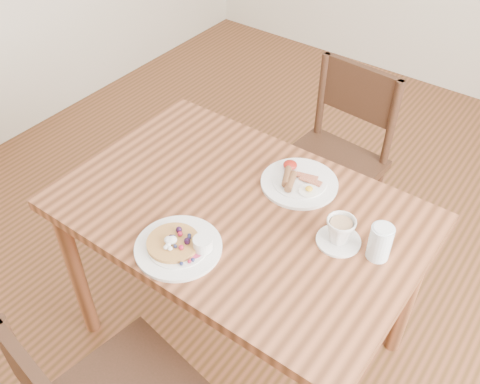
{
  "coord_description": "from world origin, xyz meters",
  "views": [
    {
      "loc": [
        0.77,
        -1.04,
        1.97
      ],
      "look_at": [
        0.0,
        0.0,
        0.82
      ],
      "focal_mm": 40.0,
      "sensor_mm": 36.0,
      "label": 1
    }
  ],
  "objects": [
    {
      "name": "teacup_saucer",
      "position": [
        0.34,
        0.06,
        0.79
      ],
      "size": [
        0.14,
        0.14,
        0.09
      ],
      "color": "white",
      "rests_on": "dining_table"
    },
    {
      "name": "ground",
      "position": [
        0.0,
        0.0,
        0.0
      ],
      "size": [
        5.0,
        5.0,
        0.0
      ],
      "primitive_type": "plane",
      "color": "#503216",
      "rests_on": "ground"
    },
    {
      "name": "chair_far",
      "position": [
        -0.02,
        0.76,
        0.49
      ],
      "size": [
        0.45,
        0.45,
        0.88
      ],
      "rotation": [
        0.0,
        0.0,
        3.06
      ],
      "color": "#3B1E15",
      "rests_on": "ground"
    },
    {
      "name": "water_glass",
      "position": [
        0.46,
        0.08,
        0.81
      ],
      "size": [
        0.07,
        0.07,
        0.12
      ],
      "primitive_type": "cylinder",
      "color": "silver",
      "rests_on": "dining_table"
    },
    {
      "name": "pancake_plate",
      "position": [
        -0.04,
        -0.26,
        0.76
      ],
      "size": [
        0.27,
        0.27,
        0.06
      ],
      "color": "white",
      "rests_on": "dining_table"
    },
    {
      "name": "breakfast_plate",
      "position": [
        0.09,
        0.22,
        0.76
      ],
      "size": [
        0.27,
        0.27,
        0.04
      ],
      "color": "white",
      "rests_on": "dining_table"
    },
    {
      "name": "dining_table",
      "position": [
        0.0,
        0.0,
        0.65
      ],
      "size": [
        1.2,
        0.8,
        0.75
      ],
      "color": "brown",
      "rests_on": "ground"
    }
  ]
}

